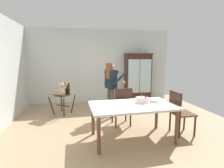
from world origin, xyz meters
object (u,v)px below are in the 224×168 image
china_cabinet (138,77)px  serving_bowl (154,101)px  high_chair_with_toddler (62,92)px  dining_chair_right_end (179,110)px  adult_person (111,83)px  ceramic_vase (143,50)px  dining_chair_far_side (122,104)px  dining_table (132,108)px  birthday_cake (142,100)px

china_cabinet → serving_bowl: bearing=-103.1°
high_chair_with_toddler → dining_chair_right_end: bearing=-2.3°
adult_person → serving_bowl: bearing=-173.4°
china_cabinet → ceramic_vase: size_ratio=6.72×
china_cabinet → serving_bowl: china_cabinet is taller
ceramic_vase → adult_person: 2.41m
adult_person → dining_chair_far_side: adult_person is taller
dining_table → dining_chair_right_end: dining_chair_right_end is taller
dining_table → dining_chair_far_side: 0.73m
ceramic_vase → high_chair_with_toddler: ceramic_vase is taller
dining_chair_far_side → dining_chair_right_end: 1.29m
birthday_cake → dining_table: bearing=-153.6°
china_cabinet → high_chair_with_toddler: 2.95m
china_cabinet → dining_chair_far_side: size_ratio=1.89×
ceramic_vase → birthday_cake: 3.35m
ceramic_vase → dining_chair_right_end: (-0.30, -3.03, -1.38)m
china_cabinet → serving_bowl: 3.04m
dining_table → dining_chair_far_side: size_ratio=1.80×
adult_person → birthday_cake: bearing=177.2°
ceramic_vase → dining_chair_right_end: size_ratio=0.28×
serving_bowl → dining_chair_right_end: size_ratio=0.19×
dining_chair_far_side → ceramic_vase: bearing=-122.7°
high_chair_with_toddler → birthday_cake: (1.78, -1.83, 0.14)m
high_chair_with_toddler → serving_bowl: high_chair_with_toddler is taller
high_chair_with_toddler → dining_chair_right_end: (2.60, -1.92, -0.10)m
dining_table → dining_chair_right_end: size_ratio=1.80×
china_cabinet → birthday_cake: (-0.95, -2.94, -0.12)m
high_chair_with_toddler → birthday_cake: size_ratio=3.39×
dining_table → ceramic_vase: bearing=66.1°
birthday_cake → dining_chair_far_side: 0.70m
ceramic_vase → dining_chair_right_end: ceramic_vase is taller
dining_table → serving_bowl: serving_bowl is taller
china_cabinet → birthday_cake: 3.09m
serving_bowl → dining_chair_far_side: size_ratio=0.19×
dining_table → dining_chair_far_side: bearing=91.8°
dining_table → birthday_cake: bearing=26.4°
china_cabinet → high_chair_with_toddler: (-2.73, -1.11, -0.26)m
china_cabinet → serving_bowl: size_ratio=10.08×
high_chair_with_toddler → dining_table: (1.53, -1.95, 0.00)m
dining_chair_far_side → dining_chair_right_end: bearing=145.7°
adult_person → birthday_cake: 1.42m
china_cabinet → adult_person: china_cabinet is taller
dining_table → dining_chair_right_end: bearing=1.9°
ceramic_vase → serving_bowl: 3.29m
birthday_cake → dining_chair_right_end: size_ratio=0.29×
dining_table → serving_bowl: 0.53m
birthday_cake → dining_chair_far_side: (-0.27, 0.60, -0.24)m
serving_bowl → dining_chair_far_side: dining_chair_far_side is taller
dining_table → birthday_cake: size_ratio=6.18×
serving_bowl → dining_chair_far_side: bearing=130.9°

